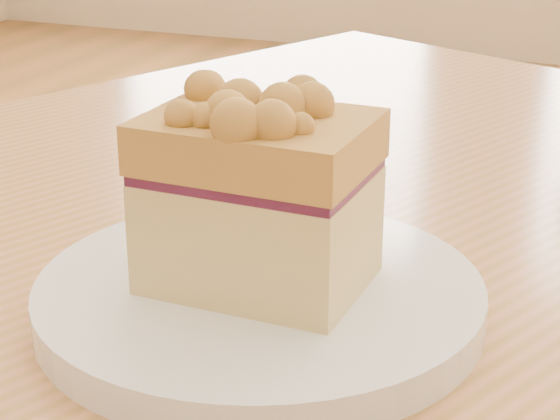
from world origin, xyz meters
name	(u,v)px	position (x,y,z in m)	size (l,w,h in m)	color
plate	(259,299)	(-0.24, -0.05, 0.76)	(0.24, 0.24, 0.02)	white
cake_slice	(256,191)	(-0.24, -0.05, 0.82)	(0.13, 0.09, 0.11)	#DFCC7E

